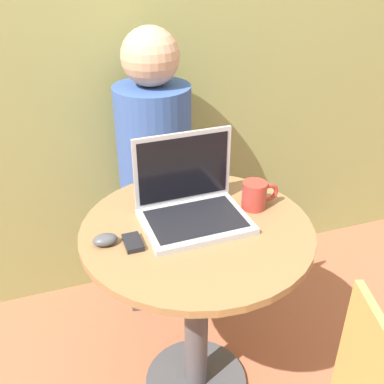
% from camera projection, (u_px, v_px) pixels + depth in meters
% --- Properties ---
extents(ground_plane, '(12.00, 12.00, 0.00)m').
position_uv_depth(ground_plane, '(196.00, 382.00, 1.81)').
color(ground_plane, '#B26042').
extents(back_wall, '(7.00, 0.05, 2.60)m').
position_uv_depth(back_wall, '(134.00, 12.00, 1.79)').
color(back_wall, '#939956').
rests_on(back_wall, ground_plane).
extents(round_table, '(0.75, 0.75, 0.76)m').
position_uv_depth(round_table, '(197.00, 277.00, 1.53)').
color(round_table, '#4C4C51').
rests_on(round_table, ground_plane).
extents(laptop, '(0.34, 0.26, 0.27)m').
position_uv_depth(laptop, '(191.00, 202.00, 1.45)').
color(laptop, '#B7B7BC').
rests_on(laptop, round_table).
extents(cell_phone, '(0.05, 0.09, 0.02)m').
position_uv_depth(cell_phone, '(133.00, 242.00, 1.34)').
color(cell_phone, black).
rests_on(cell_phone, round_table).
extents(computer_mouse, '(0.07, 0.05, 0.03)m').
position_uv_depth(computer_mouse, '(105.00, 240.00, 1.34)').
color(computer_mouse, '#4C4C51').
rests_on(computer_mouse, round_table).
extents(coffee_cup, '(0.13, 0.08, 0.10)m').
position_uv_depth(coffee_cup, '(256.00, 195.00, 1.51)').
color(coffee_cup, '#B2382D').
rests_on(coffee_cup, round_table).
extents(person_seated, '(0.36, 0.50, 1.28)m').
position_uv_depth(person_seated, '(156.00, 193.00, 2.03)').
color(person_seated, '#4C4742').
rests_on(person_seated, ground_plane).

